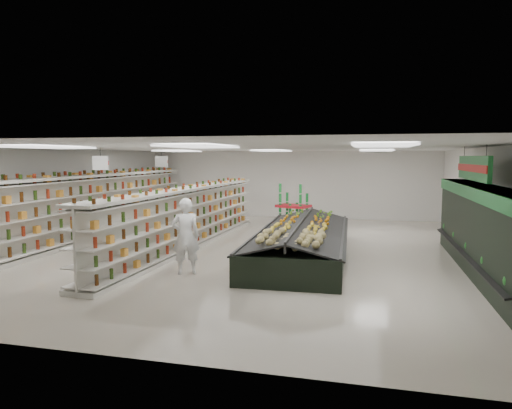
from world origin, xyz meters
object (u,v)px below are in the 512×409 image
(gondola_left, at_px, (89,209))
(produce_island, at_px, (302,240))
(gondola_center, at_px, (188,220))
(soda_endcap, at_px, (294,208))
(shopper_main, at_px, (186,236))
(shopper_background, at_px, (157,211))

(gondola_left, bearing_deg, produce_island, -7.52)
(gondola_left, xyz_separation_m, gondola_center, (4.01, -0.57, -0.17))
(soda_endcap, distance_m, shopper_main, 8.38)
(shopper_main, bearing_deg, gondola_left, -58.06)
(gondola_left, height_order, produce_island, gondola_left)
(gondola_left, relative_size, gondola_center, 1.19)
(gondola_center, relative_size, soda_endcap, 6.76)
(produce_island, bearing_deg, soda_endcap, 101.60)
(produce_island, bearing_deg, gondola_center, 172.74)
(produce_island, bearing_deg, gondola_left, 172.29)
(gondola_center, distance_m, produce_island, 3.85)
(produce_island, xyz_separation_m, shopper_background, (-6.07, 2.90, 0.35))
(gondola_center, distance_m, shopper_main, 3.45)
(gondola_left, xyz_separation_m, soda_endcap, (6.67, 4.48, -0.26))
(shopper_background, bearing_deg, produce_island, -105.28)
(produce_island, xyz_separation_m, shopper_main, (-2.53, -2.72, 0.47))
(soda_endcap, bearing_deg, shopper_background, -151.87)
(shopper_main, relative_size, shopper_background, 1.14)
(gondola_center, xyz_separation_m, produce_island, (3.80, -0.48, -0.40))
(gondola_left, relative_size, shopper_background, 7.90)
(soda_endcap, height_order, shopper_background, shopper_background)
(gondola_center, bearing_deg, shopper_background, 135.30)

